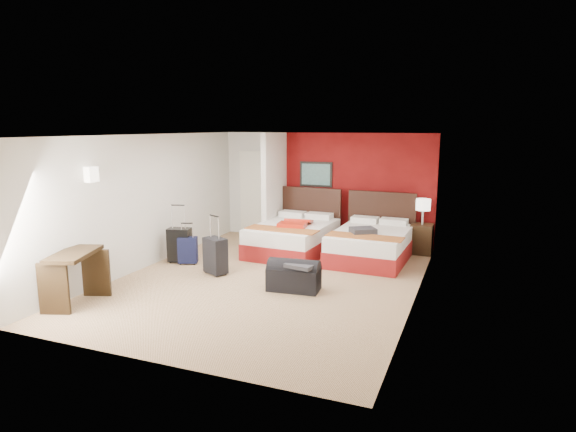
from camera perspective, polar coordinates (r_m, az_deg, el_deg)
The scene contains 17 objects.
ground at distance 8.57m, azimuth -2.25°, elevation -7.48°, with size 6.50×6.50×0.00m, color tan.
room_walls at distance 10.14m, azimuth -6.35°, elevation 2.57°, with size 5.02×6.52×2.50m.
red_accent_panel at distance 11.08m, azimuth 8.04°, elevation 3.17°, with size 3.50×0.04×2.50m, color maroon.
partition_wall at distance 11.03m, azimuth -1.60°, elevation 3.24°, with size 0.12×1.20×2.50m, color silver.
entry_door at distance 11.90m, azimuth -3.81°, elevation 2.66°, with size 0.82×0.06×2.05m, color silver.
bed_left at distance 10.26m, azimuth 0.56°, elevation -2.66°, with size 1.44×2.06×0.62m, color silver.
bed_right at distance 9.84m, azimuth 9.69°, elevation -3.44°, with size 1.41×2.01×0.60m, color silver.
red_suitcase_open at distance 10.06m, azimuth 0.90°, elevation -0.85°, with size 0.56×0.77×0.10m, color red.
jacket_bundle at distance 9.49m, azimuth 8.79°, elevation -1.71°, with size 0.46×0.37×0.11m, color #38383D.
nightstand at distance 10.59m, azimuth 15.40°, elevation -2.60°, with size 0.45×0.45×0.63m, color #311F10.
table_lamp at distance 10.48m, azimuth 15.55°, elevation 0.49°, with size 0.30×0.30×0.54m, color white.
suitcase_black at distance 9.78m, azimuth -12.61°, elevation -3.46°, with size 0.44×0.27×0.65m, color black.
suitcase_charcoal at distance 8.89m, azimuth -8.52°, elevation -4.78°, with size 0.43×0.27×0.64m, color black.
suitcase_navy at distance 9.65m, azimuth -11.67°, elevation -4.09°, with size 0.36×0.22×0.50m, color black.
duffel_bag at distance 7.99m, azimuth 0.70°, elevation -7.23°, with size 0.84×0.45×0.42m, color black.
jacket_draped at distance 7.83m, azimuth 1.60°, elevation -5.77°, with size 0.45×0.38×0.06m, color #35353A.
desk at distance 7.96m, azimuth -23.65°, elevation -6.74°, with size 0.49×0.98×0.81m, color black.
Camera 1 is at (3.29, -7.46, 2.65)m, focal length 30.28 mm.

